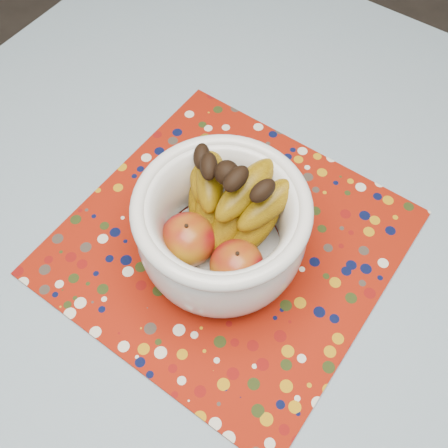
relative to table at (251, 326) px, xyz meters
name	(u,v)px	position (x,y,z in m)	size (l,w,h in m)	color
table	(251,326)	(0.00, 0.00, 0.00)	(1.20, 1.20, 0.75)	brown
tablecloth	(254,305)	(0.00, 0.00, 0.08)	(1.32, 1.32, 0.01)	slate
placemat	(228,242)	(-0.08, 0.06, 0.09)	(0.43, 0.43, 0.00)	maroon
fruit_bowl	(221,219)	(-0.08, 0.04, 0.17)	(0.24, 0.22, 0.18)	silver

